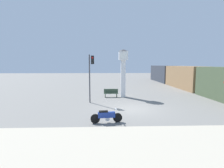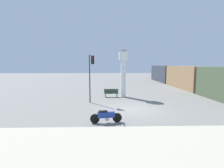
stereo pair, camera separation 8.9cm
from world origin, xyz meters
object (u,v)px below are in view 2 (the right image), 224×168
(traffic_light, at_px, (91,70))
(freight_train, at_px, (186,77))
(clock_tower, at_px, (123,66))
(motorcycle, at_px, (106,116))
(bench, at_px, (111,93))

(traffic_light, bearing_deg, freight_train, 35.90)
(clock_tower, xyz_separation_m, freight_train, (10.54, 7.20, -1.80))
(freight_train, relative_size, traffic_light, 6.88)
(motorcycle, xyz_separation_m, bench, (0.56, 8.70, 0.06))
(bench, bearing_deg, freight_train, 31.51)
(motorcycle, bearing_deg, traffic_light, 96.74)
(traffic_light, bearing_deg, clock_tower, 40.47)
(motorcycle, height_order, clock_tower, clock_tower)
(bench, bearing_deg, motorcycle, -93.69)
(motorcycle, distance_m, bench, 8.72)
(clock_tower, relative_size, bench, 3.34)
(clock_tower, bearing_deg, bench, -175.53)
(clock_tower, height_order, traffic_light, clock_tower)
(clock_tower, xyz_separation_m, bench, (-1.37, -0.11, -3.01))
(motorcycle, bearing_deg, freight_train, 45.33)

